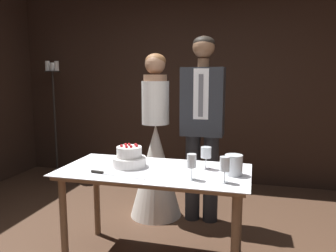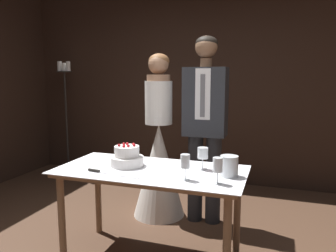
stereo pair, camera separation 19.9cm
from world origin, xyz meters
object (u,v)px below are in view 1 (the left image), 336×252
object	(u,v)px
cake_knife	(107,174)
hurricane_candle	(234,165)
wine_glass_middle	(192,162)
bride	(156,158)
tiered_cake	(129,158)
cake_table	(154,181)
candle_stand	(55,118)
groom	(203,120)
wine_glass_near	(225,165)
wine_glass_far	(206,154)

from	to	relation	value
cake_knife	hurricane_candle	xyz separation A→B (m)	(0.90, 0.23, 0.06)
wine_glass_middle	hurricane_candle	distance (m)	0.34
hurricane_candle	bride	distance (m)	1.19
tiered_cake	cake_knife	size ratio (longest dim) A/B	0.60
tiered_cake	hurricane_candle	bearing A→B (deg)	-1.08
cake_table	candle_stand	world-z (taller)	candle_stand
hurricane_candle	groom	bearing A→B (deg)	113.67
cake_table	bride	size ratio (longest dim) A/B	0.86
tiered_cake	cake_knife	distance (m)	0.27
wine_glass_near	wine_glass_middle	distance (m)	0.23
hurricane_candle	candle_stand	distance (m)	3.24
groom	bride	bearing A→B (deg)	179.94
candle_stand	groom	bearing A→B (deg)	-22.92
wine_glass_near	hurricane_candle	distance (m)	0.21
wine_glass_middle	hurricane_candle	world-z (taller)	wine_glass_middle
groom	wine_glass_near	bearing A→B (deg)	-73.00
cake_table	hurricane_candle	xyz separation A→B (m)	(0.60, 0.02, 0.16)
tiered_cake	wine_glass_far	xyz separation A→B (m)	(0.60, 0.09, 0.05)
cake_knife	groom	size ratio (longest dim) A/B	0.24
hurricane_candle	groom	world-z (taller)	groom
cake_table	hurricane_candle	size ratio (longest dim) A/B	9.75
cake_table	wine_glass_near	world-z (taller)	wine_glass_near
cake_table	hurricane_candle	bearing A→B (deg)	1.45
candle_stand	tiered_cake	bearing A→B (deg)	-43.77
cake_table	cake_knife	bearing A→B (deg)	-143.81
cake_table	hurricane_candle	distance (m)	0.62
bride	groom	size ratio (longest dim) A/B	0.92
cake_table	wine_glass_middle	bearing A→B (deg)	-27.48
wine_glass_middle	wine_glass_far	size ratio (longest dim) A/B	1.05
cake_knife	bride	bearing A→B (deg)	94.52
wine_glass_middle	candle_stand	distance (m)	3.13
wine_glass_middle	tiered_cake	bearing A→B (deg)	159.80
tiered_cake	wine_glass_far	bearing A→B (deg)	8.95
hurricane_candle	candle_stand	bearing A→B (deg)	146.12
bride	wine_glass_middle	bearing A→B (deg)	-60.52
tiered_cake	hurricane_candle	xyz separation A→B (m)	(0.82, -0.02, 0.00)
groom	tiered_cake	bearing A→B (deg)	-119.81
wine_glass_near	wine_glass_far	xyz separation A→B (m)	(-0.17, 0.30, 0.00)
cake_table	tiered_cake	bearing A→B (deg)	171.97
cake_knife	wine_glass_middle	size ratio (longest dim) A/B	2.47
tiered_cake	bride	bearing A→B (deg)	91.77
cake_table	candle_stand	distance (m)	2.78
cake_knife	candle_stand	bearing A→B (deg)	138.67
wine_glass_middle	candle_stand	size ratio (longest dim) A/B	0.11
tiered_cake	wine_glass_middle	distance (m)	0.58
cake_knife	groom	distance (m)	1.21
wine_glass_far	hurricane_candle	distance (m)	0.25
cake_table	bride	world-z (taller)	bride
wine_glass_far	hurricane_candle	xyz separation A→B (m)	(0.22, -0.11, -0.05)
wine_glass_middle	groom	bearing A→B (deg)	94.68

